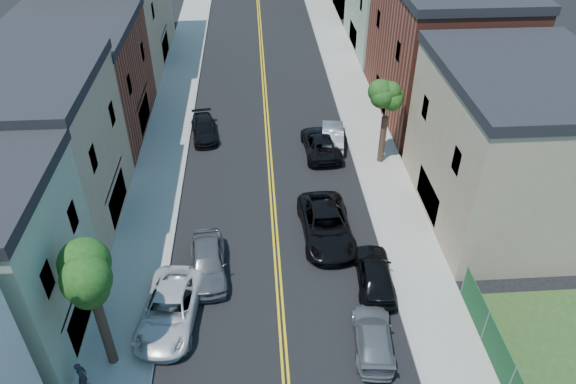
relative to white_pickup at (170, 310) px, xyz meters
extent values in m
cube|color=gray|center=(-2.40, 23.69, -0.72)|extent=(3.20, 100.00, 0.15)
cube|color=gray|center=(13.40, 23.69, -0.72)|extent=(3.20, 100.00, 0.15)
cube|color=gray|center=(-0.65, 23.69, -0.72)|extent=(0.30, 100.00, 0.15)
cube|color=gray|center=(11.65, 23.69, -0.72)|extent=(0.30, 100.00, 0.15)
cube|color=#998466|center=(-8.50, 8.69, 3.70)|extent=(9.00, 10.00, 9.00)
cube|color=brown|center=(-8.50, 19.69, 3.20)|extent=(9.00, 12.00, 8.00)
cube|color=#998466|center=(-8.50, 33.69, 3.95)|extent=(9.00, 16.00, 9.50)
cube|color=#998466|center=(19.50, 7.69, 3.70)|extent=(9.00, 12.00, 9.00)
cube|color=brown|center=(19.50, 21.69, 4.20)|extent=(9.00, 14.00, 10.00)
cube|color=gray|center=(19.50, 35.69, 3.45)|extent=(9.00, 12.00, 8.50)
cylinder|color=#312118|center=(-2.40, -2.31, 1.33)|extent=(0.44, 0.44, 3.96)
sphere|color=#17370F|center=(-2.40, -2.31, 5.65)|extent=(5.20, 5.20, 5.20)
sphere|color=#17370F|center=(-1.88, -2.70, 6.69)|extent=(3.90, 3.90, 3.90)
sphere|color=#17370F|center=(-2.92, -1.79, 5.13)|extent=(3.64, 3.64, 3.64)
cylinder|color=#312118|center=(13.40, 13.69, 1.11)|extent=(0.44, 0.44, 3.52)
sphere|color=#17370F|center=(13.40, 13.69, 4.85)|extent=(4.40, 4.40, 4.40)
sphere|color=#17370F|center=(13.84, 13.36, 5.73)|extent=(3.30, 3.30, 3.30)
sphere|color=#17370F|center=(12.96, 14.13, 4.41)|extent=(3.08, 3.08, 3.08)
imported|color=silver|center=(0.00, 0.00, 0.00)|extent=(3.30, 6.02, 1.60)
imported|color=#4E5055|center=(1.70, 3.22, 0.04)|extent=(2.37, 5.07, 1.68)
imported|color=black|center=(0.61, 18.21, -0.15)|extent=(2.43, 4.71, 1.31)
imported|color=slate|center=(9.73, -2.20, -0.16)|extent=(2.24, 4.59, 1.29)
imported|color=black|center=(10.59, 1.82, 0.00)|extent=(2.17, 4.78, 1.59)
imported|color=#ADAEB5|center=(10.32, 16.45, -0.05)|extent=(2.16, 4.70, 1.49)
imported|color=black|center=(9.30, 15.38, -0.06)|extent=(2.73, 5.46, 1.48)
imported|color=black|center=(8.50, 5.86, 0.06)|extent=(3.10, 6.27, 1.71)
imported|color=#222329|center=(-3.33, -3.69, 0.17)|extent=(0.41, 0.61, 1.63)
camera|label=1|loc=(4.62, -18.32, 20.35)|focal=33.59mm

